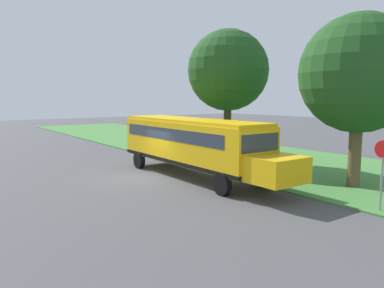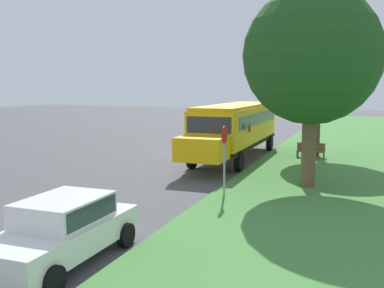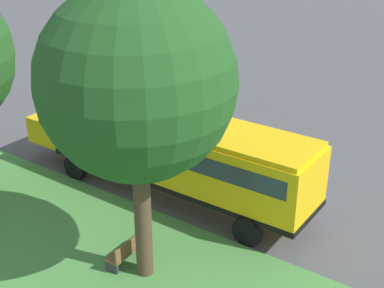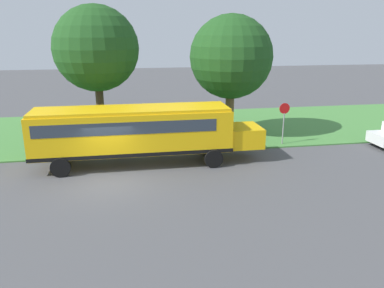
{
  "view_description": "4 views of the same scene",
  "coord_description": "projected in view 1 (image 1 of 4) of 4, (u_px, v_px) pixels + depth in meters",
  "views": [
    {
      "loc": [
        9.19,
        17.85,
        4.32
      ],
      "look_at": [
        -2.42,
        1.58,
        1.83
      ],
      "focal_mm": 35.0,
      "sensor_mm": 36.0,
      "label": 1
    },
    {
      "loc": [
        -9.34,
        26.8,
        4.18
      ],
      "look_at": [
        -1.29,
        5.46,
        1.27
      ],
      "focal_mm": 42.0,
      "sensor_mm": 36.0,
      "label": 2
    },
    {
      "loc": [
        -16.65,
        -9.21,
        10.34
      ],
      "look_at": [
        -0.45,
        2.11,
        1.13
      ],
      "focal_mm": 50.0,
      "sensor_mm": 36.0,
      "label": 3
    },
    {
      "loc": [
        17.21,
        1.05,
        7.03
      ],
      "look_at": [
        -0.65,
        4.18,
        1.57
      ],
      "focal_mm": 35.0,
      "sensor_mm": 36.0,
      "label": 4
    }
  ],
  "objects": [
    {
      "name": "stop_sign",
      "position": [
        382.0,
        167.0,
        13.97
      ],
      "size": [
        0.08,
        0.68,
        2.74
      ],
      "color": "gray",
      "rests_on": "ground"
    },
    {
      "name": "ground_plane",
      "position": [
        139.0,
        178.0,
        20.25
      ],
      "size": [
        120.0,
        120.0,
        0.0
      ],
      "primitive_type": "plane",
      "color": "#4C4C4F"
    },
    {
      "name": "park_bench",
      "position": [
        233.0,
        158.0,
        23.95
      ],
      "size": [
        1.62,
        0.56,
        0.92
      ],
      "color": "brown",
      "rests_on": "ground"
    },
    {
      "name": "school_bus",
      "position": [
        194.0,
        142.0,
        20.22
      ],
      "size": [
        2.84,
        12.42,
        3.16
      ],
      "color": "yellow",
      "rests_on": "ground"
    },
    {
      "name": "oak_tree_beside_bus",
      "position": [
        227.0,
        71.0,
        23.84
      ],
      "size": [
        5.2,
        5.2,
        8.65
      ],
      "color": "#4C3826",
      "rests_on": "ground"
    },
    {
      "name": "grass_verge",
      "position": [
        267.0,
        159.0,
        26.01
      ],
      "size": [
        12.0,
        80.0,
        0.08
      ],
      "primitive_type": "cube",
      "color": "#47843D",
      "rests_on": "ground"
    },
    {
      "name": "oak_tree_roadside_mid",
      "position": [
        360.0,
        74.0,
        17.33
      ],
      "size": [
        5.54,
        5.54,
        8.2
      ],
      "color": "brown",
      "rests_on": "ground"
    }
  ]
}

